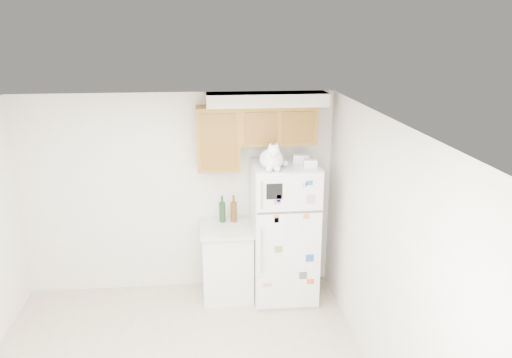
{
  "coord_description": "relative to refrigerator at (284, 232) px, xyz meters",
  "views": [
    {
      "loc": [
        0.35,
        -3.91,
        3.23
      ],
      "look_at": [
        0.92,
        1.55,
        1.55
      ],
      "focal_mm": 35.0,
      "sensor_mm": 36.0,
      "label": 1
    }
  ],
  "objects": [
    {
      "name": "storage_box_back",
      "position": [
        0.2,
        0.05,
        0.9
      ],
      "size": [
        0.21,
        0.18,
        0.1
      ],
      "primitive_type": "cube",
      "rotation": [
        0.0,
        0.0,
        -0.31
      ],
      "color": "white",
      "rests_on": "refrigerator"
    },
    {
      "name": "bottle_green",
      "position": [
        -0.74,
        0.24,
        0.24
      ],
      "size": [
        0.08,
        0.08,
        0.34
      ],
      "primitive_type": null,
      "color": "#19381E",
      "rests_on": "base_counter"
    },
    {
      "name": "base_counter",
      "position": [
        -0.69,
        0.07,
        -0.39
      ],
      "size": [
        0.64,
        0.64,
        0.92
      ],
      "color": "white",
      "rests_on": "ground_plane"
    },
    {
      "name": "cat",
      "position": [
        -0.18,
        -0.19,
        0.98
      ],
      "size": [
        0.33,
        0.48,
        0.34
      ],
      "color": "white",
      "rests_on": "refrigerator"
    },
    {
      "name": "bottle_amber",
      "position": [
        -0.6,
        0.23,
        0.24
      ],
      "size": [
        0.08,
        0.08,
        0.34
      ],
      "primitive_type": null,
      "color": "#593814",
      "rests_on": "base_counter"
    },
    {
      "name": "refrigerator",
      "position": [
        0.0,
        0.0,
        0.0
      ],
      "size": [
        0.76,
        0.78,
        1.7
      ],
      "color": "white",
      "rests_on": "ground_plane"
    },
    {
      "name": "room_shell",
      "position": [
        -1.15,
        -1.36,
        0.82
      ],
      "size": [
        3.84,
        4.04,
        2.52
      ],
      "color": "silver",
      "rests_on": "ground_plane"
    },
    {
      "name": "storage_box_front",
      "position": [
        0.26,
        -0.15,
        0.89
      ],
      "size": [
        0.16,
        0.12,
        0.09
      ],
      "primitive_type": "cube",
      "rotation": [
        0.0,
        0.0,
        -0.1
      ],
      "color": "white",
      "rests_on": "refrigerator"
    }
  ]
}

